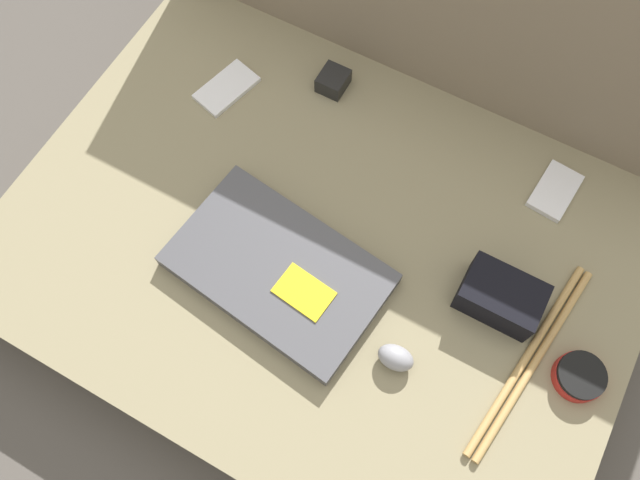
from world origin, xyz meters
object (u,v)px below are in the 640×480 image
computer_mouse (396,358)px  phone_silver (227,88)px  laptop (279,270)px  speaker_puck (579,376)px  camera_pouch (501,297)px  phone_black (555,191)px  charger_brick (333,81)px

computer_mouse → phone_silver: 0.60m
laptop → computer_mouse: size_ratio=6.12×
speaker_puck → camera_pouch: 0.17m
speaker_puck → phone_black: speaker_puck is taller
phone_black → speaker_puck: bearing=-58.0°
laptop → charger_brick: size_ratio=6.68×
laptop → phone_black: bearing=53.1°
phone_black → charger_brick: (-0.45, 0.01, 0.01)m
speaker_puck → phone_silver: speaker_puck is taller
phone_silver → speaker_puck: bearing=0.4°
camera_pouch → computer_mouse: bearing=-122.2°
laptop → charger_brick: bearing=111.9°
laptop → phone_silver: size_ratio=2.85×
speaker_puck → charger_brick: bearing=153.0°
computer_mouse → phone_black: bearing=69.6°
computer_mouse → charger_brick: (-0.33, 0.42, -0.00)m
speaker_puck → camera_pouch: (-0.16, 0.05, 0.02)m
computer_mouse → phone_silver: computer_mouse is taller
laptop → phone_silver: laptop is taller
speaker_puck → charger_brick: size_ratio=1.41×
laptop → camera_pouch: size_ratio=2.92×
charger_brick → phone_silver: bearing=-149.2°
laptop → charger_brick: 0.39m
camera_pouch → laptop: bearing=-159.6°
speaker_puck → computer_mouse: bearing=-156.9°
laptop → computer_mouse: bearing=-2.5°
speaker_puck → laptop: bearing=-171.7°
computer_mouse → camera_pouch: 0.20m
camera_pouch → phone_silver: bearing=166.6°
camera_pouch → charger_brick: camera_pouch is taller
camera_pouch → charger_brick: size_ratio=2.28×
speaker_puck → phone_silver: 0.80m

